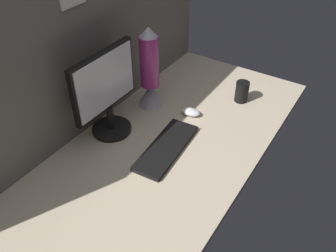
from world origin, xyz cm
name	(u,v)px	position (x,y,z in cm)	size (l,w,h in cm)	color
ground_plane	(152,156)	(0.00, 0.00, -1.50)	(180.00, 80.00, 3.00)	tan
cubicle_wall_back	(73,47)	(0.00, 37.50, 39.29)	(180.00, 5.50, 78.52)	slate
monitor	(106,91)	(2.68, 25.10, 21.13)	(36.01, 18.00, 39.15)	black
keyboard	(166,148)	(5.43, -3.78, 1.00)	(37.00, 13.00, 2.00)	black
mouse	(190,112)	(32.74, 0.09, 1.70)	(5.60, 9.60, 3.40)	silver
mug_black_travel	(242,92)	(57.48, -15.46, 5.44)	(6.72, 6.72, 10.88)	black
lava_lamp	(150,74)	(30.01, 21.77, 17.15)	(12.49, 12.49, 40.88)	#A5A5AD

